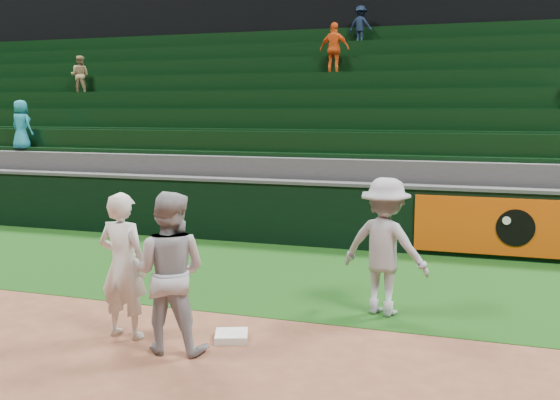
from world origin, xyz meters
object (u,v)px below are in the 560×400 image
object	(u,v)px
first_base	(231,336)
baserunner	(169,272)
first_baseman	(123,265)
base_coach	(385,247)

from	to	relation	value
first_base	baserunner	xyz separation A→B (m)	(-0.51, -0.49, 0.83)
first_baseman	baserunner	xyz separation A→B (m)	(0.69, -0.21, 0.03)
first_baseman	base_coach	bearing A→B (deg)	-144.42
first_base	first_baseman	bearing A→B (deg)	-166.82
first_base	first_baseman	size ratio (longest dim) A/B	0.22
base_coach	first_base	bearing A→B (deg)	58.34
first_base	baserunner	world-z (taller)	baserunner
first_baseman	baserunner	size ratio (longest dim) A/B	0.96
first_baseman	base_coach	distance (m)	3.22
first_base	base_coach	world-z (taller)	base_coach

